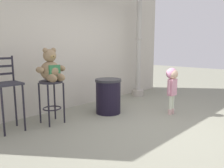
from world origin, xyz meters
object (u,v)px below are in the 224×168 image
teddy_bear (51,69)px  bar_stool_with_teddy (51,93)px  lamppost (138,57)px  bar_chair_empty (7,89)px  child_walking (172,81)px  trash_bin (108,96)px

teddy_bear → bar_stool_with_teddy: bearing=90.0°
lamppost → bar_chair_empty: 3.76m
bar_stool_with_teddy → lamppost: (3.02, 0.30, 0.55)m
bar_stool_with_teddy → lamppost: lamppost is taller
child_walking → trash_bin: (-0.88, 1.02, -0.34)m
lamppost → bar_chair_empty: (-3.73, -0.12, -0.40)m
teddy_bear → child_walking: 2.46m
trash_bin → bar_chair_empty: bar_chair_empty is taller
bar_stool_with_teddy → lamppost: bearing=5.6°
child_walking → lamppost: size_ratio=0.35×
trash_bin → lamppost: size_ratio=0.26×
teddy_bear → bar_chair_empty: (-0.71, 0.21, -0.30)m
trash_bin → lamppost: (1.83, 0.60, 0.76)m
bar_stool_with_teddy → bar_chair_empty: size_ratio=0.64×
teddy_bear → trash_bin: 1.39m
teddy_bear → child_walking: bearing=-32.0°
lamppost → bar_chair_empty: bearing=-178.2°
bar_stool_with_teddy → bar_chair_empty: 0.75m
bar_chair_empty → lamppost: bearing=1.8°
trash_bin → bar_chair_empty: (-1.90, 0.48, 0.36)m
bar_stool_with_teddy → teddy_bear: size_ratio=1.35×
trash_bin → bar_chair_empty: bearing=165.8°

